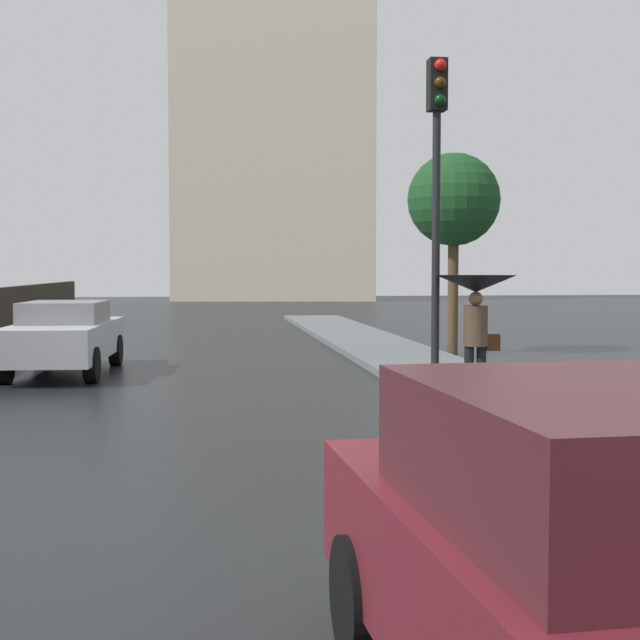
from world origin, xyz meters
The scene contains 7 objects.
ground centered at (0.00, 0.00, 0.00)m, with size 120.00×120.00×0.00m, color black.
car_silver_near_kerb centered at (-1.84, 11.86, 0.73)m, with size 1.89×4.42×1.39m.
car_maroon_mid_road centered at (2.42, -2.38, 0.78)m, with size 1.91×4.23×1.54m.
pedestrian_with_umbrella_near centered at (4.68, 6.84, 1.60)m, with size 1.16×1.16×1.78m.
traffic_light centered at (4.19, 7.21, 3.50)m, with size 0.26×0.39×4.91m.
street_tree_near centered at (6.57, 14.59, 3.58)m, with size 2.15×2.15×4.69m.
distant_tower centered at (5.55, 53.23, 16.57)m, with size 13.66×9.60×33.13m.
Camera 1 is at (0.80, -5.48, 2.00)m, focal length 49.73 mm.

